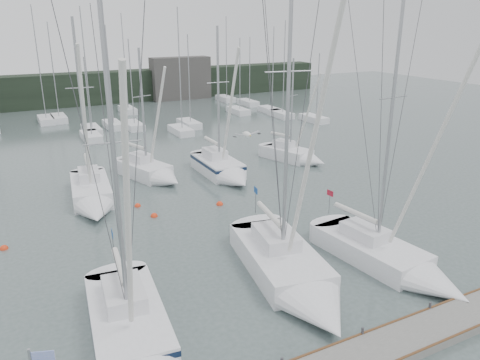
# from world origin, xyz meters

# --- Properties ---
(ground) EXTENTS (160.00, 160.00, 0.00)m
(ground) POSITION_xyz_m (0.00, 0.00, 0.00)
(ground) COLOR #4A5A57
(ground) RESTS_ON ground
(far_treeline) EXTENTS (90.00, 4.00, 5.00)m
(far_treeline) POSITION_xyz_m (0.00, 62.00, 2.50)
(far_treeline) COLOR black
(far_treeline) RESTS_ON ground
(far_building_right) EXTENTS (10.00, 3.00, 7.00)m
(far_building_right) POSITION_xyz_m (18.00, 60.00, 3.50)
(far_building_right) COLOR #413E3C
(far_building_right) RESTS_ON ground
(mast_forest) EXTENTS (48.22, 25.03, 14.81)m
(mast_forest) POSITION_xyz_m (3.18, 45.13, 0.49)
(mast_forest) COLOR silver
(mast_forest) RESTS_ON ground
(sailboat_near_left) EXTENTS (4.03, 10.27, 14.62)m
(sailboat_near_left) POSITION_xyz_m (-6.81, -0.71, 0.62)
(sailboat_near_left) COLOR silver
(sailboat_near_left) RESTS_ON ground
(sailboat_near_center) EXTENTS (5.17, 11.15, 18.13)m
(sailboat_near_center) POSITION_xyz_m (1.75, 0.54, 0.61)
(sailboat_near_center) COLOR silver
(sailboat_near_center) RESTS_ON ground
(sailboat_near_right) EXTENTS (3.86, 9.90, 15.64)m
(sailboat_near_right) POSITION_xyz_m (7.57, -0.58, 0.55)
(sailboat_near_right) COLOR silver
(sailboat_near_right) RESTS_ON ground
(sailboat_mid_b) EXTENTS (3.76, 9.40, 14.02)m
(sailboat_mid_b) POSITION_xyz_m (-5.10, 16.94, 0.63)
(sailboat_mid_b) COLOR silver
(sailboat_mid_b) RESTS_ON ground
(sailboat_mid_c) EXTENTS (4.64, 7.50, 11.62)m
(sailboat_mid_c) POSITION_xyz_m (0.63, 20.49, 0.60)
(sailboat_mid_c) COLOR silver
(sailboat_mid_c) RESTS_ON ground
(sailboat_mid_d) EXTENTS (2.91, 8.31, 13.41)m
(sailboat_mid_d) POSITION_xyz_m (6.24, 18.26, 0.66)
(sailboat_mid_d) COLOR silver
(sailboat_mid_d) RESTS_ON ground
(sailboat_mid_e) EXTENTS (4.44, 7.06, 10.38)m
(sailboat_mid_e) POSITION_xyz_m (14.56, 19.36, 0.54)
(sailboat_mid_e) COLOR silver
(sailboat_mid_e) RESTS_ON ground
(buoy_a) EXTENTS (0.50, 0.50, 0.50)m
(buoy_a) POSITION_xyz_m (-1.74, 12.91, 0.00)
(buoy_a) COLOR red
(buoy_a) RESTS_ON ground
(buoy_b) EXTENTS (0.51, 0.51, 0.51)m
(buoy_b) POSITION_xyz_m (3.23, 12.81, 0.00)
(buoy_b) COLOR red
(buoy_b) RESTS_ON ground
(buoy_c) EXTENTS (0.48, 0.48, 0.48)m
(buoy_c) POSITION_xyz_m (-11.18, 12.33, 0.00)
(buoy_c) COLOR red
(buoy_c) RESTS_ON ground
(seagull) EXTENTS (1.05, 0.46, 0.21)m
(seagull) POSITION_xyz_m (-2.18, -1.47, 8.92)
(seagull) COLOR white
(seagull) RESTS_ON ground
(buoy_d) EXTENTS (0.46, 0.46, 0.46)m
(buoy_d) POSITION_xyz_m (-2.25, 15.26, 0.00)
(buoy_d) COLOR red
(buoy_d) RESTS_ON ground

